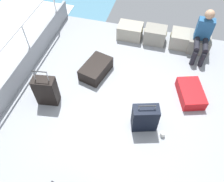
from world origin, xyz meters
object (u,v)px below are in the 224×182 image
at_px(cargo_crate_0, 130,31).
at_px(suitcase_3, 46,91).
at_px(suitcase_1, 191,93).
at_px(suitcase_0, 145,118).
at_px(cargo_crate_2, 183,39).
at_px(suitcase_2, 96,69).
at_px(passenger_seated, 203,35).
at_px(paper_cup, 163,134).
at_px(cargo_crate_3, 199,43).
at_px(cargo_crate_1, 155,35).

relative_size(cargo_crate_0, suitcase_3, 0.74).
bearing_deg(suitcase_3, suitcase_1, 17.02).
height_order(suitcase_0, suitcase_1, suitcase_0).
relative_size(cargo_crate_0, cargo_crate_2, 1.03).
distance_m(suitcase_2, suitcase_3, 1.17).
xyz_separation_m(cargo_crate_2, passenger_seated, (0.37, -0.22, 0.37)).
bearing_deg(suitcase_2, paper_cup, -35.71).
relative_size(cargo_crate_2, cargo_crate_3, 1.16).
bearing_deg(passenger_seated, suitcase_2, -149.96).
bearing_deg(paper_cup, cargo_crate_3, 78.78).
bearing_deg(cargo_crate_2, passenger_seated, -30.23).
bearing_deg(suitcase_1, suitcase_2, 176.32).
distance_m(cargo_crate_2, paper_cup, 2.56).
distance_m(cargo_crate_1, passenger_seated, 1.10).
relative_size(cargo_crate_1, suitcase_2, 0.66).
relative_size(cargo_crate_3, suitcase_0, 0.80).
xyz_separation_m(cargo_crate_2, suitcase_3, (-2.38, -2.36, 0.13)).
bearing_deg(cargo_crate_1, cargo_crate_2, 2.25).
height_order(cargo_crate_3, suitcase_2, cargo_crate_3).
bearing_deg(passenger_seated, suitcase_1, -93.72).
distance_m(suitcase_1, suitcase_3, 2.79).
height_order(cargo_crate_0, passenger_seated, passenger_seated).
relative_size(suitcase_0, suitcase_3, 0.77).
height_order(suitcase_1, paper_cup, suitcase_1).
bearing_deg(cargo_crate_1, cargo_crate_3, -0.59).
height_order(cargo_crate_1, suitcase_1, cargo_crate_1).
bearing_deg(cargo_crate_0, suitcase_0, -72.23).
bearing_deg(paper_cup, passenger_seated, 77.95).
bearing_deg(cargo_crate_0, passenger_seated, -7.22).
bearing_deg(cargo_crate_3, passenger_seated, -90.00).
xyz_separation_m(suitcase_1, paper_cup, (-0.41, -1.01, -0.06)).
bearing_deg(passenger_seated, cargo_crate_3, 90.00).
bearing_deg(suitcase_0, paper_cup, -16.26).
bearing_deg(passenger_seated, cargo_crate_1, 169.53).
bearing_deg(suitcase_0, cargo_crate_3, 70.35).
distance_m(passenger_seated, suitcase_2, 2.43).
bearing_deg(cargo_crate_3, suitcase_3, -139.78).
xyz_separation_m(cargo_crate_0, suitcase_2, (-0.44, -1.41, -0.04)).
height_order(suitcase_3, paper_cup, suitcase_3).
distance_m(cargo_crate_0, paper_cup, 2.79).
distance_m(cargo_crate_1, paper_cup, 2.58).
bearing_deg(suitcase_2, suitcase_0, -40.22).
bearing_deg(suitcase_1, cargo_crate_3, 86.72).
bearing_deg(suitcase_1, cargo_crate_0, 135.33).
relative_size(passenger_seated, suitcase_1, 1.34).
bearing_deg(cargo_crate_1, passenger_seated, -10.47).
distance_m(cargo_crate_2, suitcase_1, 1.57).
relative_size(suitcase_0, paper_cup, 6.51).
bearing_deg(suitcase_0, cargo_crate_1, 93.89).
xyz_separation_m(cargo_crate_3, suitcase_1, (-0.09, -1.51, -0.07)).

